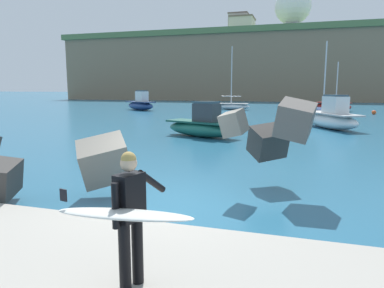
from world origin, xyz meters
name	(u,v)px	position (x,y,z in m)	size (l,w,h in m)	color
ground_plane	(165,202)	(0.00, 0.00, 0.00)	(400.00, 400.00, 0.00)	#235B7A
walkway_path	(60,282)	(0.00, -4.00, 0.12)	(48.00, 4.40, 0.24)	#9E998E
breakwater_jetty	(49,148)	(-3.34, 0.07, 1.18)	(30.59, 5.48, 2.57)	#3D3A38
surfer_with_board	(126,213)	(1.10, -4.10, 1.28)	(2.11, 1.40, 1.78)	black
boat_near_left	(202,126)	(-2.20, 11.61, 0.64)	(4.85, 3.08, 2.02)	#1E6656
boat_near_centre	(233,106)	(-4.99, 36.89, 0.51)	(4.11, 1.77, 7.83)	white
boat_near_right	(141,104)	(-15.91, 32.78, 0.77)	(5.12, 4.13, 2.45)	navy
boat_mid_left	(331,118)	(5.17, 18.03, 0.75)	(4.06, 5.64, 2.32)	white
boat_mid_right	(333,106)	(6.87, 38.06, 0.58)	(4.60, 3.37, 5.78)	maroon
boat_far_centre	(323,112)	(5.10, 27.10, 0.51)	(2.01, 4.68, 6.87)	navy
mooring_buoy_inner	(374,112)	(10.53, 33.31, 0.22)	(0.44, 0.44, 0.44)	#E54C1E
headland_bluff	(230,69)	(-14.68, 84.95, 7.48)	(72.19, 39.97, 14.91)	#847056
radar_dome	(293,8)	(0.50, 80.12, 20.75)	(8.19, 8.19, 10.32)	silver
station_building_west	(238,27)	(-12.86, 85.72, 18.17)	(4.96, 4.38, 6.49)	#B2ADA3
station_building_central	(242,28)	(-11.52, 83.67, 17.45)	(5.80, 7.30, 5.04)	beige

